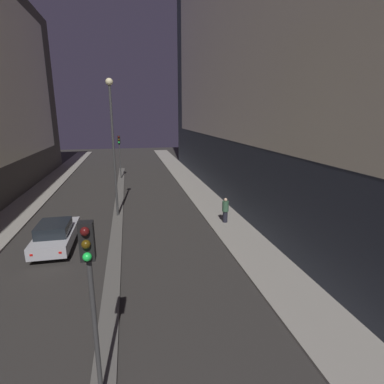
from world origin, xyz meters
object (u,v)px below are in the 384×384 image
Objects in this scene: traffic_light_near at (90,276)px; pedestrian_on_right_sidewalk at (225,210)px; traffic_light_mid at (119,147)px; car_left_lane at (56,234)px; street_lamp at (112,131)px.

pedestrian_on_right_sidewalk is (7.25, 11.98, -2.68)m from traffic_light_near.
traffic_light_mid is 18.60m from car_left_lane.
car_left_lane is (-3.22, -4.63, -5.43)m from street_lamp.
traffic_light_near is 1.04× the size of car_left_lane.
traffic_light_mid is at bearing 90.00° from traffic_light_near.
street_lamp is (0.00, 14.95, 2.53)m from traffic_light_near.
traffic_light_near is 15.16m from street_lamp.
pedestrian_on_right_sidewalk is (10.47, 1.65, 0.22)m from car_left_lane.
traffic_light_mid is 18.16m from pedestrian_on_right_sidewalk.
traffic_light_near is at bearing -90.00° from traffic_light_mid.
street_lamp is 2.03× the size of car_left_lane.
traffic_light_near is at bearing -121.17° from pedestrian_on_right_sidewalk.
pedestrian_on_right_sidewalk is at bearing -22.31° from street_lamp.
car_left_lane is (-3.22, -18.09, -2.91)m from traffic_light_mid.
traffic_light_mid is 0.51× the size of street_lamp.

